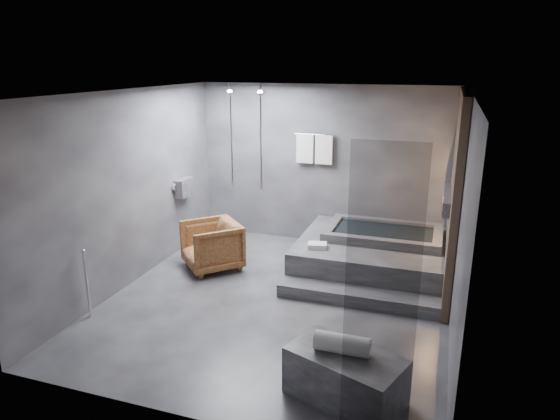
% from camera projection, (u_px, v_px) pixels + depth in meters
% --- Properties ---
extents(room, '(5.00, 5.04, 2.82)m').
position_uv_depth(room, '(312.00, 176.00, 6.49)').
color(room, '#2A2A2C').
rests_on(room, ground).
extents(tub_deck, '(2.20, 2.00, 0.50)m').
position_uv_depth(tub_deck, '(371.00, 255.00, 7.81)').
color(tub_deck, '#2E2E31').
rests_on(tub_deck, ground).
extents(tub_step, '(2.20, 0.36, 0.18)m').
position_uv_depth(tub_step, '(357.00, 297.00, 6.78)').
color(tub_step, '#2E2E31').
rests_on(tub_step, ground).
extents(concrete_bench, '(1.23, 0.94, 0.49)m').
position_uv_depth(concrete_bench, '(345.00, 376.00, 4.82)').
color(concrete_bench, '#353538').
rests_on(concrete_bench, ground).
extents(driftwood_chair, '(1.17, 1.17, 0.76)m').
position_uv_depth(driftwood_chair, '(212.00, 245.00, 7.85)').
color(driftwood_chair, '#472611').
rests_on(driftwood_chair, ground).
extents(rolled_towel, '(0.53, 0.19, 0.19)m').
position_uv_depth(rolled_towel, '(342.00, 344.00, 4.74)').
color(rolled_towel, silver).
rests_on(rolled_towel, concrete_bench).
extents(deck_towel, '(0.31, 0.25, 0.07)m').
position_uv_depth(deck_towel, '(317.00, 246.00, 7.41)').
color(deck_towel, silver).
rests_on(deck_towel, tub_deck).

